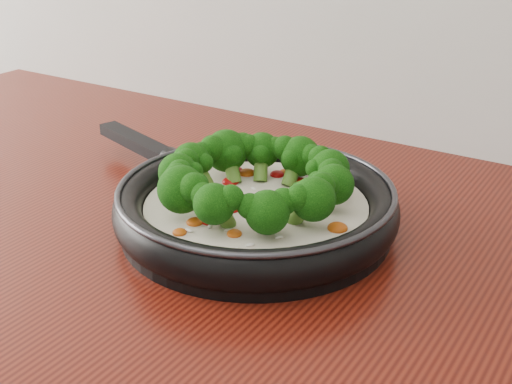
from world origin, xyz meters
The scene contains 1 object.
skillet centered at (0.09, 1.11, 0.94)m, with size 0.57×0.43×0.10m.
Camera 1 is at (0.49, 0.48, 1.28)m, focal length 47.58 mm.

